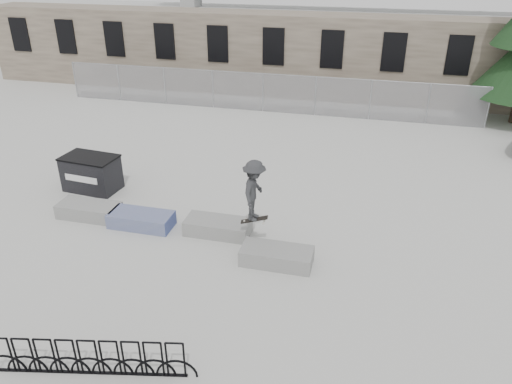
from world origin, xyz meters
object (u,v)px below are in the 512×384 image
bike_rack (89,358)px  planter_far_left (89,210)px  planter_center_left (141,219)px  dumpster (91,173)px  planter_offset (277,255)px  skateboarder (254,191)px  planter_center_right (218,226)px

bike_rack → planter_far_left: bearing=120.8°
planter_center_left → planter_far_left: bearing=175.5°
planter_center_left → dumpster: dumpster is taller
planter_far_left → dumpster: 2.11m
planter_offset → planter_far_left: bearing=170.3°
planter_far_left → bike_rack: (3.56, -5.96, 0.19)m
planter_offset → dumpster: dumpster is taller
planter_center_left → bike_rack: bike_rack is taller
skateboarder → planter_center_left: bearing=86.5°
planter_center_left → planter_center_right: size_ratio=1.00×
planter_far_left → bike_rack: 6.95m
bike_rack → skateboarder: size_ratio=2.26×
planter_far_left → planter_center_right: (4.40, 0.01, 0.00)m
planter_far_left → planter_center_right: same height
planter_far_left → planter_center_right: 4.40m
dumpster → bike_rack: bearing=-54.5°
planter_far_left → dumpster: size_ratio=0.98×
planter_far_left → planter_offset: (6.49, -1.11, 0.00)m
dumpster → planter_center_left: bearing=-29.3°
planter_offset → dumpster: bearing=158.3°
dumpster → skateboarder: bearing=-13.5°
planter_far_left → planter_center_left: 1.93m
planter_center_left → bike_rack: bearing=-74.3°
planter_center_right → skateboarder: (1.28, -0.46, 1.60)m
planter_offset → skateboarder: bearing=140.9°
planter_center_left → planter_center_right: 2.48m
planter_center_left → bike_rack: (1.63, -5.81, 0.19)m
skateboarder → bike_rack: bearing=160.0°
bike_rack → skateboarder: (2.12, 5.51, 1.42)m
planter_center_right → skateboarder: 2.10m
planter_center_right → planter_offset: bearing=-28.1°
planter_far_left → skateboarder: skateboarder is taller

